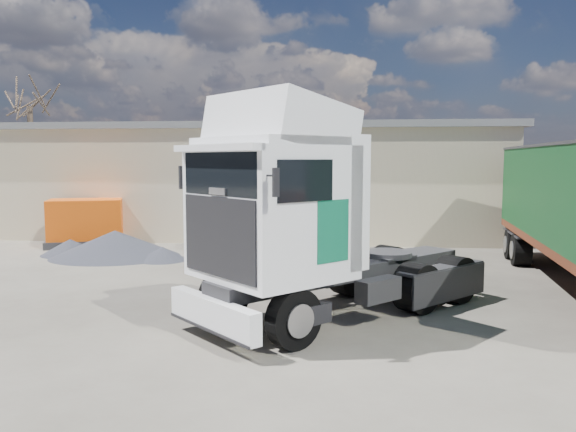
# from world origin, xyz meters

# --- Properties ---
(ground) EXTENTS (120.00, 120.00, 0.00)m
(ground) POSITION_xyz_m (0.00, 0.00, 0.00)
(ground) COLOR black
(ground) RESTS_ON ground
(warehouse) EXTENTS (30.60, 12.60, 5.42)m
(warehouse) POSITION_xyz_m (-6.00, 16.00, 2.66)
(warehouse) COLOR #C0B593
(warehouse) RESTS_ON ground
(bare_tree) EXTENTS (4.00, 4.00, 9.60)m
(bare_tree) POSITION_xyz_m (-18.00, 20.00, 7.92)
(bare_tree) COLOR #382B21
(bare_tree) RESTS_ON ground
(tractor_unit) EXTENTS (7.21, 7.31, 5.07)m
(tractor_unit) POSITION_xyz_m (1.03, -1.31, 2.13)
(tractor_unit) COLOR black
(tractor_unit) RESTS_ON ground
(panel_van) EXTENTS (2.34, 4.52, 1.77)m
(panel_van) POSITION_xyz_m (-2.93, 9.62, 0.91)
(panel_van) COLOR black
(panel_van) RESTS_ON ground
(orange_skip) EXTENTS (3.67, 2.96, 1.99)m
(orange_skip) POSITION_xyz_m (-9.15, 8.96, 0.87)
(orange_skip) COLOR #2D2D30
(orange_skip) RESTS_ON ground
(gravel_heap) EXTENTS (6.44, 5.91, 1.01)m
(gravel_heap) POSITION_xyz_m (-6.86, 6.43, 0.47)
(gravel_heap) COLOR black
(gravel_heap) RESTS_ON ground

